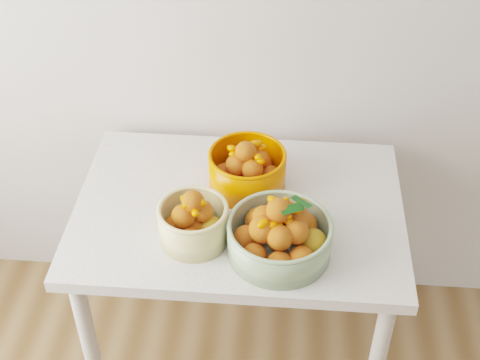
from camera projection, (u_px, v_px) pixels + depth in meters
The scene contains 4 objects.
table at pixel (239, 229), 2.10m from camera, with size 1.00×0.70×0.75m.
bowl_cream at pixel (193, 222), 1.89m from camera, with size 0.27×0.27×0.17m.
bowl_green at pixel (280, 235), 1.85m from camera, with size 0.39×0.39×0.19m.
bowl_orange at pixel (247, 169), 2.06m from camera, with size 0.30×0.30×0.17m.
Camera 1 is at (-0.24, 0.09, 2.12)m, focal length 50.00 mm.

